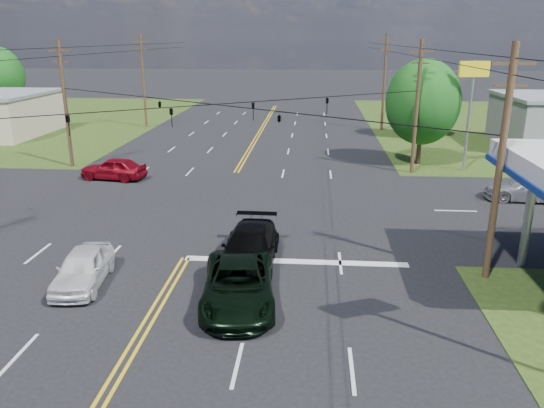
# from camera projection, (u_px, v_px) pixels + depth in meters

# --- Properties ---
(ground) EXTENTS (280.00, 280.00, 0.00)m
(ground) POSITION_uv_depth(u_px,v_px,m) (217.00, 205.00, 31.75)
(ground) COLOR black
(ground) RESTS_ON ground
(stop_bar) EXTENTS (10.00, 0.50, 0.02)m
(stop_bar) POSITION_uv_depth(u_px,v_px,m) (295.00, 262.00, 23.77)
(stop_bar) COLOR silver
(stop_bar) RESTS_ON ground
(pole_se) EXTENTS (1.60, 0.28, 9.50)m
(pole_se) POSITION_uv_depth(u_px,v_px,m) (500.00, 163.00, 20.74)
(pole_se) COLOR #44321C
(pole_se) RESTS_ON ground
(pole_nw) EXTENTS (1.60, 0.28, 9.50)m
(pole_nw) POSITION_uv_depth(u_px,v_px,m) (65.00, 103.00, 39.80)
(pole_nw) COLOR #44321C
(pole_nw) RESTS_ON ground
(pole_ne) EXTENTS (1.60, 0.28, 9.50)m
(pole_ne) POSITION_uv_depth(u_px,v_px,m) (417.00, 106.00, 37.86)
(pole_ne) COLOR #44321C
(pole_ne) RESTS_ON ground
(pole_left_far) EXTENTS (1.60, 0.28, 10.00)m
(pole_left_far) POSITION_uv_depth(u_px,v_px,m) (143.00, 80.00, 57.79)
(pole_left_far) COLOR #44321C
(pole_left_far) RESTS_ON ground
(pole_right_far) EXTENTS (1.60, 0.28, 10.00)m
(pole_right_far) POSITION_uv_depth(u_px,v_px,m) (384.00, 81.00, 55.84)
(pole_right_far) COLOR #44321C
(pole_right_far) RESTS_ON ground
(span_wire_signals) EXTENTS (26.00, 18.00, 1.13)m
(span_wire_signals) POSITION_uv_depth(u_px,v_px,m) (214.00, 104.00, 29.95)
(span_wire_signals) COLOR black
(span_wire_signals) RESTS_ON ground
(power_lines) EXTENTS (26.04, 100.00, 0.64)m
(power_lines) POSITION_uv_depth(u_px,v_px,m) (205.00, 58.00, 27.26)
(power_lines) COLOR black
(power_lines) RESTS_ON ground
(tree_right_a) EXTENTS (5.70, 5.70, 8.18)m
(tree_right_a) POSITION_uv_depth(u_px,v_px,m) (423.00, 102.00, 40.65)
(tree_right_a) COLOR #44321C
(tree_right_a) RESTS_ON ground
(tree_right_b) EXTENTS (4.94, 4.94, 7.09)m
(tree_right_b) POSITION_uv_depth(u_px,v_px,m) (425.00, 95.00, 52.07)
(tree_right_b) COLOR #44321C
(tree_right_b) RESTS_ON ground
(pickup_dkgreen) EXTENTS (3.24, 5.97, 1.59)m
(pickup_dkgreen) POSITION_uv_depth(u_px,v_px,m) (238.00, 284.00, 19.82)
(pickup_dkgreen) COLOR black
(pickup_dkgreen) RESTS_ON ground
(suv_black) EXTENTS (2.39, 5.70, 1.65)m
(suv_black) POSITION_uv_depth(u_px,v_px,m) (250.00, 248.00, 23.20)
(suv_black) COLOR black
(suv_black) RESTS_ON ground
(pickup_white) EXTENTS (2.19, 4.47, 1.47)m
(pickup_white) POSITION_uv_depth(u_px,v_px,m) (83.00, 268.00, 21.39)
(pickup_white) COLOR white
(pickup_white) RESTS_ON ground
(sedan_red) EXTENTS (4.78, 2.43, 1.56)m
(sedan_red) POSITION_uv_depth(u_px,v_px,m) (113.00, 168.00, 37.37)
(sedan_red) COLOR maroon
(sedan_red) RESTS_ON ground
(sedan_far) EXTENTS (5.35, 2.59, 1.50)m
(sedan_far) POSITION_uv_depth(u_px,v_px,m) (529.00, 189.00, 32.51)
(sedan_far) COLOR #BCBBC1
(sedan_far) RESTS_ON ground
(polesign_ne) EXTENTS (2.23, 0.63, 8.07)m
(polesign_ne) POSITION_uv_depth(u_px,v_px,m) (472.00, 86.00, 38.10)
(polesign_ne) COLOR #A5A5AA
(polesign_ne) RESTS_ON ground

